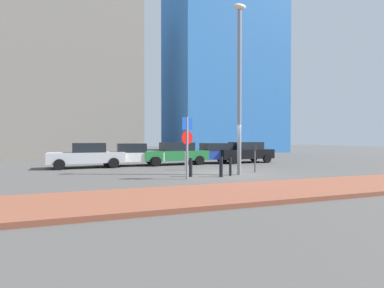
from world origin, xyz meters
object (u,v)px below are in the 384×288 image
object	(u,v)px
traffic_bollard_near	(186,161)
traffic_bollard_edge	(191,167)
parked_car_green	(175,153)
parking_meter	(255,155)
parked_car_black	(244,152)
parked_car_blue	(213,153)
traffic_bollard_far	(221,167)
parked_car_white	(131,155)
traffic_bollard_mid	(230,167)
parking_sign_post	(187,140)
street_lamp	(239,77)
parked_car_silver	(87,155)

from	to	relation	value
traffic_bollard_near	traffic_bollard_edge	xyz separation A→B (m)	(-0.70, -2.85, -0.09)
parked_car_green	parking_meter	distance (m)	6.64
parked_car_black	parked_car_blue	bearing A→B (deg)	172.12
traffic_bollard_far	traffic_bollard_edge	world-z (taller)	traffic_bollard_far
parked_car_green	traffic_bollard_far	xyz separation A→B (m)	(0.15, -7.17, -0.32)
traffic_bollard_far	parked_car_white	bearing A→B (deg)	114.05
parked_car_white	traffic_bollard_edge	bearing A→B (deg)	-74.03
parked_car_blue	traffic_bollard_mid	xyz separation A→B (m)	(-2.27, -7.20, -0.32)
parked_car_green	traffic_bollard_mid	size ratio (longest dim) A/B	5.13
traffic_bollard_near	traffic_bollard_far	world-z (taller)	traffic_bollard_near
parked_car_green	traffic_bollard_near	distance (m)	3.78
parking_sign_post	traffic_bollard_near	distance (m)	3.97
parked_car_green	parked_car_blue	world-z (taller)	parked_car_green
parked_car_blue	street_lamp	distance (m)	8.27
parked_car_white	traffic_bollard_edge	size ratio (longest dim) A/B	4.85
parked_car_white	traffic_bollard_mid	bearing A→B (deg)	-61.16
parked_car_silver	parking_meter	bearing A→B (deg)	-34.30
parked_car_white	parked_car_blue	size ratio (longest dim) A/B	1.00
parking_meter	traffic_bollard_near	xyz separation A→B (m)	(-3.14, 2.33, -0.42)
traffic_bollard_edge	traffic_bollard_far	bearing A→B (deg)	-23.54
parking_meter	traffic_bollard_edge	size ratio (longest dim) A/B	1.67
parked_car_blue	traffic_bollard_mid	bearing A→B (deg)	-107.50
parked_car_silver	street_lamp	bearing A→B (deg)	-41.63
parked_car_green	parking_sign_post	xyz separation A→B (m)	(-1.60, -7.35, 0.95)
parked_car_green	traffic_bollard_edge	distance (m)	6.71
parked_car_silver	parked_car_green	xyz separation A→B (m)	(5.82, 0.28, 0.02)
parked_car_silver	traffic_bollard_near	distance (m)	6.37
parked_car_silver	parked_car_black	size ratio (longest dim) A/B	1.02
parked_car_silver	parking_sign_post	bearing A→B (deg)	-59.19
parked_car_silver	street_lamp	distance (m)	10.48
parked_car_silver	traffic_bollard_edge	distance (m)	7.85
parked_car_green	traffic_bollard_mid	distance (m)	6.97
parked_car_green	traffic_bollard_far	bearing A→B (deg)	-88.80
traffic_bollard_far	parking_sign_post	bearing A→B (deg)	-174.25
parked_car_silver	parked_car_blue	world-z (taller)	parked_car_silver
parked_car_green	parked_car_black	bearing A→B (deg)	-0.56
parked_car_black	traffic_bollard_edge	xyz separation A→B (m)	(-6.65, -6.54, -0.36)
street_lamp	traffic_bollard_far	xyz separation A→B (m)	(-1.23, -0.49, -4.44)
parking_sign_post	traffic_bollard_mid	bearing A→B (deg)	10.19
parked_car_green	traffic_bollard_far	distance (m)	7.18
parked_car_white	parked_car_blue	bearing A→B (deg)	2.26
parked_car_white	traffic_bollard_mid	world-z (taller)	parked_car_white
parked_car_silver	traffic_bollard_near	size ratio (longest dim) A/B	4.29
parked_car_green	parking_meter	bearing A→B (deg)	-66.23
parked_car_black	traffic_bollard_edge	distance (m)	9.33
street_lamp	traffic_bollard_far	bearing A→B (deg)	-158.34
parked_car_silver	traffic_bollard_mid	world-z (taller)	parked_car_silver
parked_car_white	street_lamp	world-z (taller)	street_lamp
parked_car_white	traffic_bollard_far	bearing A→B (deg)	-65.95
street_lamp	traffic_bollard_edge	distance (m)	5.14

